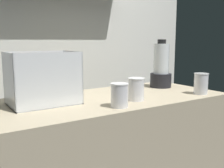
% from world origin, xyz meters
% --- Properties ---
extents(counter, '(1.40, 0.64, 0.90)m').
position_xyz_m(counter, '(0.00, 0.00, 0.45)').
color(counter, tan).
rests_on(counter, ground_plane).
extents(back_wall_unit, '(2.60, 0.24, 2.50)m').
position_xyz_m(back_wall_unit, '(-0.00, 0.77, 1.26)').
color(back_wall_unit, silver).
rests_on(back_wall_unit, ground_plane).
extents(carrot_display_bin, '(0.35, 0.25, 0.28)m').
position_xyz_m(carrot_display_bin, '(-0.41, 0.06, 0.99)').
color(carrot_display_bin, white).
rests_on(carrot_display_bin, counter).
extents(blender_pitcher, '(0.15, 0.15, 0.35)m').
position_xyz_m(blender_pitcher, '(0.49, 0.11, 1.04)').
color(blender_pitcher, black).
rests_on(blender_pitcher, counter).
extents(juice_cup_mango_far_left, '(0.09, 0.09, 0.12)m').
position_xyz_m(juice_cup_mango_far_left, '(-0.10, -0.23, 0.95)').
color(juice_cup_mango_far_left, white).
rests_on(juice_cup_mango_far_left, counter).
extents(juice_cup_carrot_left, '(0.09, 0.09, 0.13)m').
position_xyz_m(juice_cup_carrot_left, '(0.07, -0.15, 0.96)').
color(juice_cup_carrot_left, white).
rests_on(juice_cup_carrot_left, counter).
extents(juice_cup_orange_middle, '(0.09, 0.09, 0.13)m').
position_xyz_m(juice_cup_orange_middle, '(0.52, -0.23, 0.96)').
color(juice_cup_orange_middle, white).
rests_on(juice_cup_orange_middle, counter).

